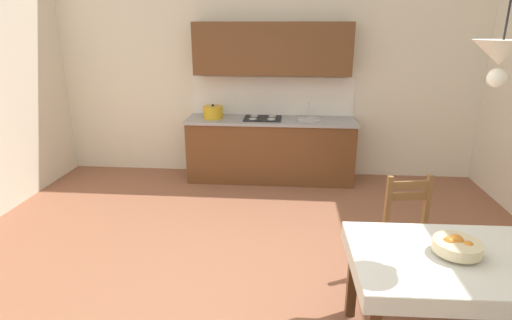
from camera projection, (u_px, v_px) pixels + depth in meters
The scene contains 7 objects.
ground_plane at pixel (242, 300), 3.46m from camera, with size 6.65×6.75×0.10m, color #935B42.
wall_back at pixel (267, 36), 5.78m from camera, with size 6.65×0.12×4.01m, color silver.
kitchen_cabinetry at pixel (271, 121), 5.82m from camera, with size 2.37×0.63×2.20m.
dining_table at pixel (451, 275), 2.65m from camera, with size 1.31×0.92×0.75m.
dining_chair_kitchen_side at pixel (412, 234), 3.52m from camera, with size 0.49×0.49×0.93m.
fruit_bowl at pixel (457, 246), 2.61m from camera, with size 0.30×0.30×0.12m.
pendant_lamp at pixel (501, 55), 2.30m from camera, with size 0.32×0.32×0.80m.
Camera 1 is at (0.36, -2.90, 2.15)m, focal length 28.78 mm.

